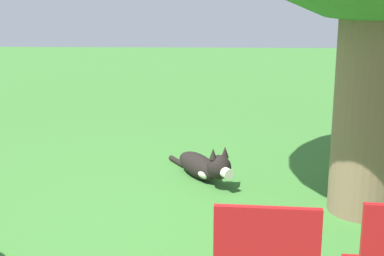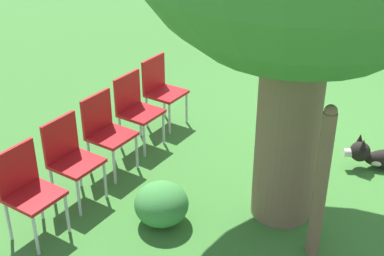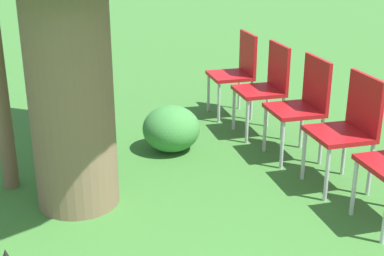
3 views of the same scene
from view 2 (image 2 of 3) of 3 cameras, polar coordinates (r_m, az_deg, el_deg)
The scene contains 9 objects.
ground_plane at distance 6.31m, azimuth 12.65°, elevation -3.68°, with size 30.00×30.00×0.00m, color #38702D.
fence_post at distance 4.62m, azimuth 13.59°, elevation -5.75°, with size 0.12×0.12×1.47m.
red_chair_0 at distance 6.82m, azimuth -3.32°, elevation 4.42°, with size 0.45×0.47×0.89m.
red_chair_1 at distance 6.34m, azimuth -6.05°, elevation 2.37°, with size 0.45×0.47×0.89m.
red_chair_2 at distance 5.88m, azimuth -9.21°, elevation -0.02°, with size 0.45×0.47×0.89m.
red_chair_3 at distance 5.45m, azimuth -12.88°, elevation -2.80°, with size 0.45×0.47×0.89m.
red_chair_4 at distance 5.07m, azimuth -17.17°, elevation -6.01°, with size 0.45×0.47×0.89m.
garden_rock at distance 8.09m, azimuth 9.39°, elevation 4.64°, with size 0.43×0.31×0.17m.
low_shrub at distance 5.16m, azimuth -3.27°, elevation -8.10°, with size 0.52×0.52×0.42m.
Camera 2 is at (-1.40, 5.23, 3.25)m, focal length 50.00 mm.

